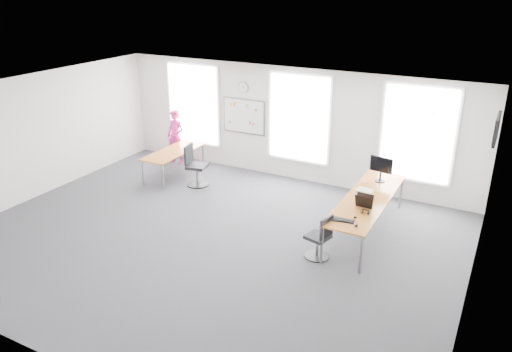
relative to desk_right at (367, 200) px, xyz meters
The scene contains 24 objects.
floor 3.43m from the desk_right, 146.53° to the right, with size 10.00×10.00×0.00m, color #2C2B31.
ceiling 4.03m from the desk_right, 146.53° to the right, with size 10.00×10.00×0.00m, color silver.
wall_back 3.60m from the desk_right, 142.35° to the left, with size 10.00×10.00×0.00m, color white.
wall_front 6.52m from the desk_right, 115.53° to the right, with size 10.00×10.00×0.00m, color white.
wall_left 8.04m from the desk_right, 166.67° to the right, with size 10.00×10.00×0.00m, color white.
wall_right 2.97m from the desk_right, 39.90° to the right, with size 10.00×10.00×0.00m, color white.
window_left 6.24m from the desk_right, 159.86° to the left, with size 1.60×0.06×2.20m, color silver.
window_mid 3.41m from the desk_right, 139.56° to the left, with size 1.60×0.06×2.20m, color silver.
window_right 2.38m from the desk_right, 76.55° to the left, with size 1.60×0.06×2.20m, color silver.
desk_right is the anchor object (origin of this frame).
desk_left 5.64m from the desk_right, behind, with size 0.78×1.96×0.71m.
chair_right 1.55m from the desk_right, 108.42° to the right, with size 0.50×0.50×0.91m.
chair_left 4.75m from the desk_right, behind, with size 0.58×0.58×1.09m.
person 6.37m from the desk_right, 164.89° to the left, with size 0.58×0.38×1.59m, color #BF2177.
whiteboard 4.72m from the desk_right, 152.85° to the left, with size 1.20×0.03×0.90m, color white.
wall_clock 4.92m from the desk_right, 152.85° to the left, with size 0.30×0.30×0.04m, color gray.
tv 2.90m from the desk_right, 28.14° to the left, with size 0.06×0.90×0.55m, color black.
keyboard 1.25m from the desk_right, 94.46° to the right, with size 0.41×0.15×0.02m, color black.
mouse 1.36m from the desk_right, 82.05° to the right, with size 0.07×0.11×0.04m, color black.
lens_cap 1.02m from the desk_right, 86.62° to the right, with size 0.07×0.07×0.01m, color black.
headphones 0.79m from the desk_right, 76.95° to the right, with size 0.17×0.09×0.10m.
laptop_sleeve 0.53m from the desk_right, 82.35° to the right, with size 0.35×0.21×0.28m.
paper_stack 0.21m from the desk_right, 126.08° to the left, with size 0.34×0.25×0.12m, color #F5E3C0.
monitor 1.09m from the desk_right, 90.47° to the left, with size 0.53×0.22×0.59m.
Camera 1 is at (5.19, -7.65, 5.09)m, focal length 35.00 mm.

